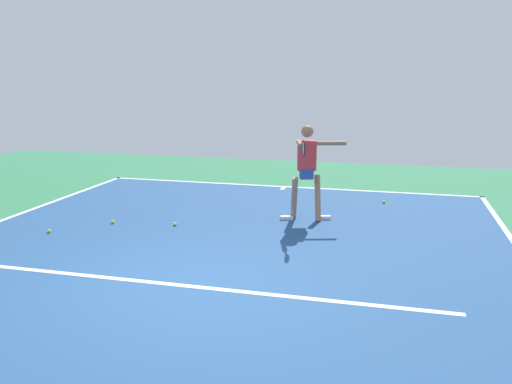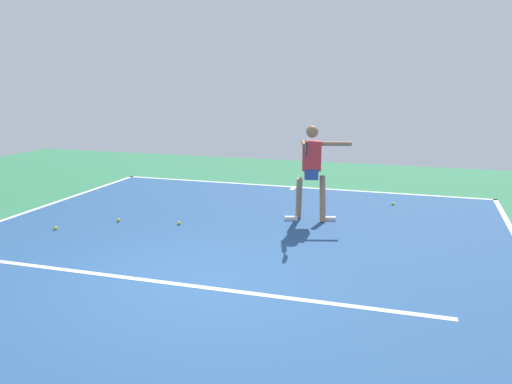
# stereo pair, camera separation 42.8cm
# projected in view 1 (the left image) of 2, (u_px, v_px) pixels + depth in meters

# --- Properties ---
(ground_plane) EXTENTS (21.50, 21.50, 0.00)m
(ground_plane) POSITION_uv_depth(u_px,v_px,m) (183.00, 286.00, 6.94)
(ground_plane) COLOR #2D754C
(court_surface) EXTENTS (9.26, 13.30, 0.00)m
(court_surface) POSITION_uv_depth(u_px,v_px,m) (183.00, 286.00, 6.94)
(court_surface) COLOR navy
(court_surface) RESTS_ON ground_plane
(court_line_baseline_near) EXTENTS (9.26, 0.10, 0.01)m
(court_line_baseline_near) POSITION_uv_depth(u_px,v_px,m) (285.00, 187.00, 13.18)
(court_line_baseline_near) COLOR white
(court_line_baseline_near) RESTS_ON ground_plane
(court_line_service) EXTENTS (6.94, 0.10, 0.01)m
(court_line_service) POSITION_uv_depth(u_px,v_px,m) (184.00, 286.00, 6.95)
(court_line_service) COLOR white
(court_line_service) RESTS_ON ground_plane
(court_line_centre_mark) EXTENTS (0.10, 0.30, 0.01)m
(court_line_centre_mark) POSITION_uv_depth(u_px,v_px,m) (283.00, 188.00, 12.99)
(court_line_centre_mark) COLOR white
(court_line_centre_mark) RESTS_ON ground_plane
(tennis_player) EXTENTS (1.19, 1.33, 1.82)m
(tennis_player) POSITION_uv_depth(u_px,v_px,m) (307.00, 166.00, 9.91)
(tennis_player) COLOR #9E7051
(tennis_player) RESTS_ON ground_plane
(tennis_ball_by_sideline) EXTENTS (0.07, 0.07, 0.07)m
(tennis_ball_by_sideline) POSITION_uv_depth(u_px,v_px,m) (175.00, 224.00, 9.73)
(tennis_ball_by_sideline) COLOR #C6E53D
(tennis_ball_by_sideline) RESTS_ON ground_plane
(tennis_ball_near_player) EXTENTS (0.07, 0.07, 0.07)m
(tennis_ball_near_player) POSITION_uv_depth(u_px,v_px,m) (49.00, 231.00, 9.29)
(tennis_ball_near_player) COLOR #C6E53D
(tennis_ball_near_player) RESTS_ON ground_plane
(tennis_ball_by_baseline) EXTENTS (0.07, 0.07, 0.07)m
(tennis_ball_by_baseline) POSITION_uv_depth(u_px,v_px,m) (113.00, 222.00, 9.87)
(tennis_ball_by_baseline) COLOR yellow
(tennis_ball_by_baseline) RESTS_ON ground_plane
(tennis_ball_centre_court) EXTENTS (0.07, 0.07, 0.07)m
(tennis_ball_centre_court) POSITION_uv_depth(u_px,v_px,m) (384.00, 202.00, 11.44)
(tennis_ball_centre_court) COLOR #CCE033
(tennis_ball_centre_court) RESTS_ON ground_plane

